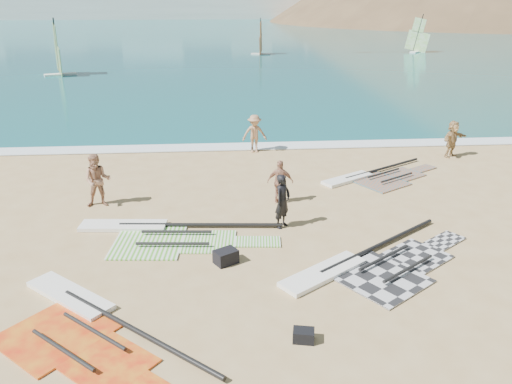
{
  "coord_description": "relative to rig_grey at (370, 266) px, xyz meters",
  "views": [
    {
      "loc": [
        -0.92,
        -10.3,
        6.66
      ],
      "look_at": [
        0.18,
        4.0,
        1.0
      ],
      "focal_mm": 35.0,
      "sensor_mm": 36.0,
      "label": 1
    }
  ],
  "objects": [
    {
      "name": "ground",
      "position": [
        -2.94,
        -0.91,
        -0.05
      ],
      "size": [
        300.0,
        300.0,
        0.0
      ],
      "primitive_type": "plane",
      "color": "tan",
      "rests_on": "ground"
    },
    {
      "name": "sea",
      "position": [
        -2.94,
        131.09,
        -0.05
      ],
      "size": [
        300.0,
        240.0,
        0.06
      ],
      "primitive_type": "cube",
      "color": "#0D5B58",
      "rests_on": "ground"
    },
    {
      "name": "surf_line",
      "position": [
        -2.94,
        11.39,
        -0.05
      ],
      "size": [
        300.0,
        1.2,
        0.04
      ],
      "primitive_type": "cube",
      "color": "white",
      "rests_on": "ground"
    },
    {
      "name": "far_town",
      "position": [
        -18.67,
        149.09,
        4.44
      ],
      "size": [
        160.0,
        8.0,
        12.0
      ],
      "color": "white",
      "rests_on": "ground"
    },
    {
      "name": "rig_grey",
      "position": [
        0.0,
        0.0,
        0.0
      ],
      "size": [
        5.86,
        4.5,
        0.2
      ],
      "rotation": [
        0.0,
        0.0,
        0.62
      ],
      "color": "black",
      "rests_on": "ground"
    },
    {
      "name": "rig_green",
      "position": [
        -5.67,
        2.33,
        0.0
      ],
      "size": [
        6.23,
        2.68,
        0.2
      ],
      "rotation": [
        0.0,
        0.0,
        -0.08
      ],
      "color": "#48AB1C",
      "rests_on": "ground"
    },
    {
      "name": "rig_orange",
      "position": [
        2.16,
        6.7,
        -0.0
      ],
      "size": [
        5.17,
        3.71,
        0.2
      ],
      "rotation": [
        0.0,
        0.0,
        0.54
      ],
      "color": "#FF5811",
      "rests_on": "ground"
    },
    {
      "name": "rig_red",
      "position": [
        -6.89,
        -2.01,
        -0.0
      ],
      "size": [
        4.94,
        5.05,
        0.2
      ],
      "rotation": [
        0.0,
        0.0,
        -0.71
      ],
      "color": "red",
      "rests_on": "ground"
    },
    {
      "name": "gear_bag_near",
      "position": [
        -3.77,
        0.52,
        0.14
      ],
      "size": [
        0.72,
        0.67,
        0.37
      ],
      "primitive_type": "cube",
      "rotation": [
        0.0,
        0.0,
        0.54
      ],
      "color": "black",
      "rests_on": "ground"
    },
    {
      "name": "gear_bag_far",
      "position": [
        -2.23,
        -2.84,
        0.08
      ],
      "size": [
        0.49,
        0.39,
        0.26
      ],
      "primitive_type": "cube",
      "rotation": [
        0.0,
        0.0,
        -0.2
      ],
      "color": "black",
      "rests_on": "ground"
    },
    {
      "name": "person_wetsuit",
      "position": [
        -1.99,
        2.65,
        0.8
      ],
      "size": [
        0.71,
        0.74,
        1.7
      ],
      "primitive_type": "imported",
      "rotation": [
        0.0,
        0.0,
        0.87
      ],
      "color": "black",
      "rests_on": "ground"
    },
    {
      "name": "beachgoer_left",
      "position": [
        -7.94,
        4.75,
        0.86
      ],
      "size": [
        0.95,
        0.77,
        1.83
      ],
      "primitive_type": "imported",
      "rotation": [
        0.0,
        0.0,
        0.09
      ],
      "color": "#A8785B",
      "rests_on": "ground"
    },
    {
      "name": "beachgoer_mid",
      "position": [
        -2.25,
        10.59,
        0.81
      ],
      "size": [
        1.16,
        0.72,
        1.72
      ],
      "primitive_type": "imported",
      "rotation": [
        0.0,
        0.0,
        0.08
      ],
      "color": "#A67855",
      "rests_on": "ground"
    },
    {
      "name": "beachgoer_back",
      "position": [
        -1.82,
        4.58,
        0.71
      ],
      "size": [
        0.94,
        0.52,
        1.51
      ],
      "primitive_type": "imported",
      "rotation": [
        0.0,
        0.0,
        2.97
      ],
      "color": "#A46F56",
      "rests_on": "ground"
    },
    {
      "name": "beachgoer_right",
      "position": [
        6.35,
        9.24,
        0.76
      ],
      "size": [
        1.53,
        1.2,
        1.62
      ],
      "primitive_type": "imported",
      "rotation": [
        0.0,
        0.0,
        0.55
      ],
      "color": "tan",
      "rests_on": "ground"
    },
    {
      "name": "windsurfer_left",
      "position": [
        -17.8,
        35.18,
        1.35
      ],
      "size": [
        2.81,
        3.09,
        4.96
      ],
      "rotation": [
        0.0,
        0.0,
        0.4
      ],
      "color": "white",
      "rests_on": "ground"
    },
    {
      "name": "windsurfer_centre",
      "position": [
        1.46,
        50.61,
        1.2
      ],
      "size": [
        2.42,
        2.82,
        4.26
      ],
      "rotation": [
        0.0,
        0.0,
        -0.19
      ],
      "color": "white",
      "rests_on": "ground"
    },
    {
      "name": "windsurfer_right",
      "position": [
        21.12,
        51.64,
        1.28
      ],
      "size": [
        2.36,
        2.38,
        4.62
      ],
      "rotation": [
        0.0,
        0.0,
        0.85
      ],
      "color": "white",
      "rests_on": "ground"
    }
  ]
}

